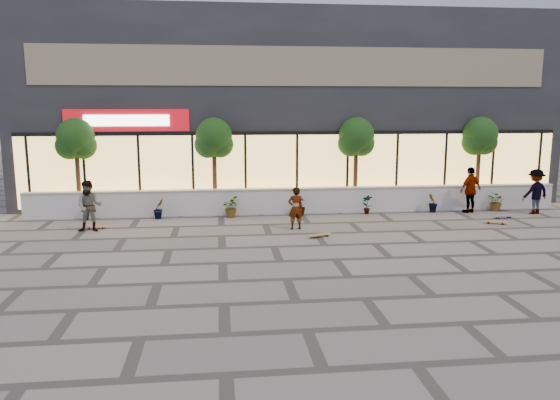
{
  "coord_description": "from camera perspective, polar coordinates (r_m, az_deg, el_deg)",
  "views": [
    {
      "loc": [
        -3.32,
        -15.0,
        4.44
      ],
      "look_at": [
        -1.32,
        2.77,
        1.3
      ],
      "focal_mm": 35.0,
      "sensor_mm": 36.0,
      "label": 1
    }
  ],
  "objects": [
    {
      "name": "shrub_a",
      "position": [
        22.43,
        -19.68,
        -0.99
      ],
      "size": [
        0.43,
        0.29,
        0.81
      ],
      "primitive_type": "imported",
      "color": "#1B3912",
      "rests_on": "ground"
    },
    {
      "name": "shrub_c",
      "position": [
        21.83,
        -5.22,
        -0.74
      ],
      "size": [
        0.68,
        0.77,
        0.81
      ],
      "primitive_type": "imported",
      "rotation": [
        0.0,
        0.0,
        1.64
      ],
      "color": "#1B3912",
      "rests_on": "ground"
    },
    {
      "name": "skateboard_center",
      "position": [
        18.55,
        4.16,
        -3.65
      ],
      "size": [
        0.86,
        0.56,
        0.1
      ],
      "rotation": [
        0.0,
        0.0,
        0.44
      ],
      "color": "olive",
      "rests_on": "ground"
    },
    {
      "name": "shrub_b",
      "position": [
        21.95,
        -12.55,
        -0.87
      ],
      "size": [
        0.57,
        0.57,
        0.81
      ],
      "primitive_type": "imported",
      "rotation": [
        0.0,
        0.0,
        0.82
      ],
      "color": "#1B3912",
      "rests_on": "ground"
    },
    {
      "name": "skater_right_far",
      "position": [
        24.63,
        25.13,
        0.8
      ],
      "size": [
        1.33,
        0.96,
        1.85
      ],
      "primitive_type": "imported",
      "rotation": [
        0.0,
        0.0,
        3.39
      ],
      "color": "maroon",
      "rests_on": "ground"
    },
    {
      "name": "skateboard_right_far",
      "position": [
        23.3,
        22.31,
        -1.57
      ],
      "size": [
        0.84,
        0.31,
        0.1
      ],
      "rotation": [
        0.0,
        0.0,
        0.13
      ],
      "color": "#655194",
      "rests_on": "ground"
    },
    {
      "name": "tree_east",
      "position": [
        25.41,
        20.15,
        6.07
      ],
      "size": [
        1.6,
        1.5,
        3.92
      ],
      "color": "#4E2C1C",
      "rests_on": "ground"
    },
    {
      "name": "shrub_g",
      "position": [
        24.72,
        21.7,
        -0.15
      ],
      "size": [
        0.77,
        0.84,
        0.81
      ],
      "primitive_type": "imported",
      "rotation": [
        0.0,
        0.0,
        4.92
      ],
      "color": "#1B3912",
      "rests_on": "ground"
    },
    {
      "name": "tree_west",
      "position": [
        23.44,
        -20.56,
        5.77
      ],
      "size": [
        1.6,
        1.5,
        3.92
      ],
      "color": "#4E2C1C",
      "rests_on": "ground"
    },
    {
      "name": "ground",
      "position": [
        15.99,
        5.84,
        -6.21
      ],
      "size": [
        80.0,
        80.0,
        0.0
      ],
      "primitive_type": "plane",
      "color": "gray",
      "rests_on": "ground"
    },
    {
      "name": "shrub_d",
      "position": [
        22.06,
        2.07,
        -0.59
      ],
      "size": [
        0.64,
        0.64,
        0.81
      ],
      "primitive_type": "imported",
      "rotation": [
        0.0,
        0.0,
        2.46
      ],
      "color": "#1B3912",
      "rests_on": "ground"
    },
    {
      "name": "tree_mideast",
      "position": [
        23.48,
        7.98,
        6.31
      ],
      "size": [
        1.6,
        1.5,
        3.92
      ],
      "color": "#4E2C1C",
      "rests_on": "ground"
    },
    {
      "name": "skater_left",
      "position": [
        20.28,
        -19.29,
        -0.62
      ],
      "size": [
        0.9,
        0.71,
        1.82
      ],
      "primitive_type": "imported",
      "rotation": [
        0.0,
        0.0,
        -0.02
      ],
      "color": "tan",
      "rests_on": "ground"
    },
    {
      "name": "tree_midwest",
      "position": [
        22.74,
        -6.92,
        6.22
      ],
      "size": [
        1.6,
        1.5,
        3.92
      ],
      "color": "#4E2C1C",
      "rests_on": "ground"
    },
    {
      "name": "shrub_f",
      "position": [
        23.54,
        15.68,
        -0.29
      ],
      "size": [
        0.55,
        0.57,
        0.81
      ],
      "primitive_type": "imported",
      "rotation": [
        0.0,
        0.0,
        4.1
      ],
      "color": "#1B3912",
      "rests_on": "ground"
    },
    {
      "name": "retail_building",
      "position": [
        27.68,
        0.45,
        9.56
      ],
      "size": [
        24.0,
        9.17,
        8.5
      ],
      "color": "#232328",
      "rests_on": "ground"
    },
    {
      "name": "planter_wall",
      "position": [
        22.59,
        2.11,
        -0.03
      ],
      "size": [
        22.0,
        0.42,
        1.04
      ],
      "color": "white",
      "rests_on": "ground"
    },
    {
      "name": "skateboard_right_near",
      "position": [
        22.08,
        21.6,
        -2.13
      ],
      "size": [
        0.83,
        0.54,
        0.1
      ],
      "rotation": [
        0.0,
        0.0,
        -0.43
      ],
      "color": "olive",
      "rests_on": "ground"
    },
    {
      "name": "shrub_e",
      "position": [
        22.64,
        9.09,
        -0.43
      ],
      "size": [
        0.46,
        0.35,
        0.81
      ],
      "primitive_type": "imported",
      "rotation": [
        0.0,
        0.0,
        3.28
      ],
      "color": "#1B3912",
      "rests_on": "ground"
    },
    {
      "name": "skateboard_left",
      "position": [
        20.81,
        -18.69,
        -2.68
      ],
      "size": [
        0.77,
        0.31,
        0.09
      ],
      "rotation": [
        0.0,
        0.0,
        0.17
      ],
      "color": "#D85A28",
      "rests_on": "ground"
    },
    {
      "name": "skater_right_near",
      "position": [
        23.85,
        19.29,
        1.0
      ],
      "size": [
        1.21,
        0.87,
        1.91
      ],
      "primitive_type": "imported",
      "rotation": [
        0.0,
        0.0,
        3.54
      ],
      "color": "white",
      "rests_on": "ground"
    },
    {
      "name": "skater_center",
      "position": [
        19.56,
        1.63,
        -0.87
      ],
      "size": [
        0.61,
        0.45,
        1.54
      ],
      "primitive_type": "imported",
      "rotation": [
        0.0,
        0.0,
        3.29
      ],
      "color": "silver",
      "rests_on": "ground"
    }
  ]
}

